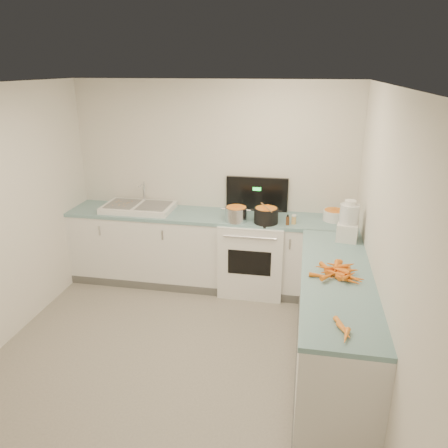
% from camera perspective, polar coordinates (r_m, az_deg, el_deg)
% --- Properties ---
extents(floor, '(3.50, 4.00, 0.00)m').
position_cam_1_polar(floor, '(4.30, -7.01, -18.13)').
color(floor, gray).
rests_on(floor, ground).
extents(ceiling, '(3.50, 4.00, 0.00)m').
position_cam_1_polar(ceiling, '(3.39, -8.85, 17.37)').
color(ceiling, silver).
rests_on(ceiling, ground).
extents(wall_back, '(3.50, 0.00, 2.50)m').
position_cam_1_polar(wall_back, '(5.50, -1.34, 5.31)').
color(wall_back, silver).
rests_on(wall_back, ground).
extents(wall_front, '(3.50, 0.00, 2.50)m').
position_cam_1_polar(wall_front, '(2.15, -26.02, -22.84)').
color(wall_front, silver).
rests_on(wall_front, ground).
extents(wall_right, '(0.00, 4.00, 2.50)m').
position_cam_1_polar(wall_right, '(3.55, 20.19, -4.41)').
color(wall_right, silver).
rests_on(wall_right, ground).
extents(counter_back, '(3.50, 0.62, 0.94)m').
position_cam_1_polar(counter_back, '(5.47, -1.93, -3.40)').
color(counter_back, white).
rests_on(counter_back, ground).
extents(counter_right, '(0.62, 2.20, 0.94)m').
position_cam_1_polar(counter_right, '(4.13, 14.08, -12.37)').
color(counter_right, white).
rests_on(counter_right, ground).
extents(stove, '(0.76, 0.65, 1.36)m').
position_cam_1_polar(stove, '(5.38, 3.78, -3.85)').
color(stove, white).
rests_on(stove, ground).
extents(sink, '(0.86, 0.52, 0.31)m').
position_cam_1_polar(sink, '(5.55, -11.10, 2.16)').
color(sink, white).
rests_on(sink, counter_back).
extents(steel_pot, '(0.32, 0.32, 0.19)m').
position_cam_1_polar(steel_pot, '(5.05, 1.59, 1.19)').
color(steel_pot, silver).
rests_on(steel_pot, stove).
extents(black_pot, '(0.34, 0.34, 0.20)m').
position_cam_1_polar(black_pot, '(5.01, 5.51, 1.00)').
color(black_pot, black).
rests_on(black_pot, stove).
extents(wooden_spoon, '(0.16, 0.32, 0.01)m').
position_cam_1_polar(wooden_spoon, '(4.98, 5.55, 2.18)').
color(wooden_spoon, '#AD7A47').
rests_on(wooden_spoon, black_pot).
extents(mixing_bowl, '(0.27, 0.27, 0.12)m').
position_cam_1_polar(mixing_bowl, '(5.24, 14.22, 1.12)').
color(mixing_bowl, white).
rests_on(mixing_bowl, counter_back).
extents(extract_bottle, '(0.04, 0.04, 0.10)m').
position_cam_1_polar(extract_bottle, '(4.99, 8.30, 0.41)').
color(extract_bottle, '#593319').
rests_on(extract_bottle, counter_back).
extents(spice_jar, '(0.05, 0.05, 0.09)m').
position_cam_1_polar(spice_jar, '(5.03, 9.10, 0.51)').
color(spice_jar, '#E5B266').
rests_on(spice_jar, counter_back).
extents(food_processor, '(0.24, 0.28, 0.42)m').
position_cam_1_polar(food_processor, '(4.65, 15.94, 0.13)').
color(food_processor, white).
rests_on(food_processor, counter_right).
extents(carrot_pile, '(0.46, 0.43, 0.08)m').
position_cam_1_polar(carrot_pile, '(3.91, 14.68, -5.98)').
color(carrot_pile, orange).
rests_on(carrot_pile, counter_right).
extents(peeled_carrots, '(0.12, 0.30, 0.04)m').
position_cam_1_polar(peeled_carrots, '(3.14, 15.39, -13.23)').
color(peeled_carrots, orange).
rests_on(peeled_carrots, counter_right).
extents(peelings, '(0.22, 0.25, 0.01)m').
position_cam_1_polar(peelings, '(5.63, -13.24, 2.67)').
color(peelings, tan).
rests_on(peelings, sink).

